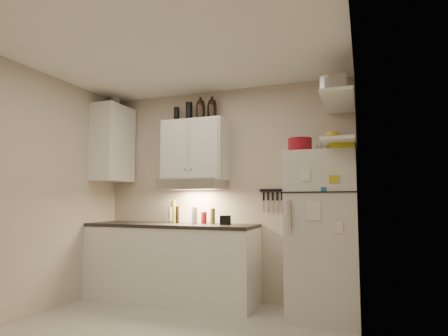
% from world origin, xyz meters
% --- Properties ---
extents(ceiling, '(3.20, 3.00, 0.02)m').
position_xyz_m(ceiling, '(0.00, 0.00, 2.61)').
color(ceiling, white).
rests_on(ceiling, ground).
extents(back_wall, '(3.20, 0.02, 2.60)m').
position_xyz_m(back_wall, '(0.00, 1.51, 1.30)').
color(back_wall, beige).
rests_on(back_wall, ground).
extents(left_wall, '(0.02, 3.00, 2.60)m').
position_xyz_m(left_wall, '(-1.61, 0.00, 1.30)').
color(left_wall, beige).
rests_on(left_wall, ground).
extents(right_wall, '(0.02, 3.00, 2.60)m').
position_xyz_m(right_wall, '(1.61, 0.00, 1.30)').
color(right_wall, beige).
rests_on(right_wall, ground).
extents(base_cabinet, '(2.10, 0.60, 0.88)m').
position_xyz_m(base_cabinet, '(-0.55, 1.20, 0.44)').
color(base_cabinet, white).
rests_on(base_cabinet, floor).
extents(countertop, '(2.10, 0.62, 0.04)m').
position_xyz_m(countertop, '(-0.55, 1.20, 0.90)').
color(countertop, black).
rests_on(countertop, base_cabinet).
extents(upper_cabinet, '(0.80, 0.33, 0.75)m').
position_xyz_m(upper_cabinet, '(-0.30, 1.33, 1.83)').
color(upper_cabinet, white).
rests_on(upper_cabinet, back_wall).
extents(side_cabinet, '(0.33, 0.55, 1.00)m').
position_xyz_m(side_cabinet, '(-1.44, 1.20, 1.95)').
color(side_cabinet, white).
rests_on(side_cabinet, left_wall).
extents(range_hood, '(0.76, 0.46, 0.12)m').
position_xyz_m(range_hood, '(-0.30, 1.27, 1.39)').
color(range_hood, silver).
rests_on(range_hood, back_wall).
extents(fridge, '(0.70, 0.68, 1.70)m').
position_xyz_m(fridge, '(1.25, 1.16, 0.85)').
color(fridge, silver).
rests_on(fridge, floor).
extents(shelf_hi, '(0.30, 0.95, 0.03)m').
position_xyz_m(shelf_hi, '(1.45, 1.02, 2.20)').
color(shelf_hi, white).
rests_on(shelf_hi, right_wall).
extents(shelf_lo, '(0.30, 0.95, 0.03)m').
position_xyz_m(shelf_lo, '(1.45, 1.02, 1.76)').
color(shelf_lo, white).
rests_on(shelf_lo, right_wall).
extents(knife_strip, '(0.42, 0.02, 0.03)m').
position_xyz_m(knife_strip, '(0.70, 1.49, 1.32)').
color(knife_strip, black).
rests_on(knife_strip, back_wall).
extents(dutch_oven, '(0.26, 0.26, 0.14)m').
position_xyz_m(dutch_oven, '(1.05, 1.01, 1.77)').
color(dutch_oven, maroon).
rests_on(dutch_oven, fridge).
extents(book_stack, '(0.28, 0.32, 0.09)m').
position_xyz_m(book_stack, '(1.46, 0.92, 1.75)').
color(book_stack, gold).
rests_on(book_stack, fridge).
extents(spice_jar, '(0.06, 0.06, 0.10)m').
position_xyz_m(spice_jar, '(1.24, 1.14, 1.75)').
color(spice_jar, silver).
rests_on(spice_jar, fridge).
extents(stock_pot, '(0.25, 0.25, 0.17)m').
position_xyz_m(stock_pot, '(1.44, 1.27, 2.30)').
color(stock_pot, silver).
rests_on(stock_pot, shelf_hi).
extents(tin_a, '(0.26, 0.25, 0.20)m').
position_xyz_m(tin_a, '(1.41, 0.88, 2.32)').
color(tin_a, '#AAAAAD').
rests_on(tin_a, shelf_hi).
extents(tin_b, '(0.21, 0.21, 0.16)m').
position_xyz_m(tin_b, '(1.44, 0.71, 2.29)').
color(tin_b, '#AAAAAD').
rests_on(tin_b, shelf_hi).
extents(bowl_teal, '(0.21, 0.21, 0.09)m').
position_xyz_m(bowl_teal, '(1.40, 1.35, 1.82)').
color(bowl_teal, '#1B5A98').
rests_on(bowl_teal, shelf_lo).
extents(bowl_orange, '(0.17, 0.17, 0.05)m').
position_xyz_m(bowl_orange, '(1.35, 1.40, 1.89)').
color(bowl_orange, '#F75517').
rests_on(bowl_orange, bowl_teal).
extents(bowl_yellow, '(0.13, 0.13, 0.04)m').
position_xyz_m(bowl_yellow, '(1.35, 1.40, 1.93)').
color(bowl_yellow, yellow).
rests_on(bowl_yellow, bowl_orange).
extents(plates, '(0.28, 0.28, 0.05)m').
position_xyz_m(plates, '(1.48, 1.10, 1.80)').
color(plates, '#1B5A98').
rests_on(plates, shelf_lo).
extents(growler_a, '(0.14, 0.14, 0.26)m').
position_xyz_m(growler_a, '(-0.22, 1.31, 2.33)').
color(growler_a, black).
rests_on(growler_a, upper_cabinet).
extents(growler_b, '(0.15, 0.15, 0.28)m').
position_xyz_m(growler_b, '(-0.10, 1.40, 2.34)').
color(growler_b, black).
rests_on(growler_b, upper_cabinet).
extents(thermos_a, '(0.09, 0.09, 0.25)m').
position_xyz_m(thermos_a, '(-0.40, 1.36, 2.32)').
color(thermos_a, black).
rests_on(thermos_a, upper_cabinet).
extents(thermos_b, '(0.08, 0.08, 0.21)m').
position_xyz_m(thermos_b, '(-0.60, 1.40, 2.31)').
color(thermos_b, black).
rests_on(thermos_b, upper_cabinet).
extents(side_jar, '(0.14, 0.14, 0.17)m').
position_xyz_m(side_jar, '(-1.49, 1.30, 2.53)').
color(side_jar, silver).
rests_on(side_jar, side_cabinet).
extents(soap_bottle, '(0.15, 0.16, 0.31)m').
position_xyz_m(soap_bottle, '(-0.62, 1.35, 1.08)').
color(soap_bottle, white).
rests_on(soap_bottle, countertop).
extents(pepper_mill, '(0.06, 0.06, 0.19)m').
position_xyz_m(pepper_mill, '(-0.06, 1.34, 1.01)').
color(pepper_mill, brown).
rests_on(pepper_mill, countertop).
extents(oil_bottle, '(0.06, 0.06, 0.29)m').
position_xyz_m(oil_bottle, '(-0.59, 1.34, 1.06)').
color(oil_bottle, olive).
rests_on(oil_bottle, countertop).
extents(vinegar_bottle, '(0.05, 0.05, 0.21)m').
position_xyz_m(vinegar_bottle, '(-0.49, 1.26, 1.03)').
color(vinegar_bottle, black).
rests_on(vinegar_bottle, countertop).
extents(clear_bottle, '(0.07, 0.07, 0.20)m').
position_xyz_m(clear_bottle, '(-0.24, 1.21, 1.02)').
color(clear_bottle, silver).
rests_on(clear_bottle, countertop).
extents(red_jar, '(0.08, 0.08, 0.14)m').
position_xyz_m(red_jar, '(-0.17, 1.32, 0.99)').
color(red_jar, maroon).
rests_on(red_jar, countertop).
extents(caddy, '(0.14, 0.12, 0.11)m').
position_xyz_m(caddy, '(0.15, 1.23, 0.97)').
color(caddy, black).
rests_on(caddy, countertop).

